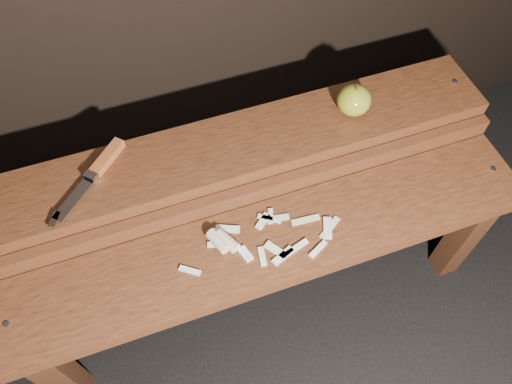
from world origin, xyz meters
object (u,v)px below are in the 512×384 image
object	(u,v)px
knife	(99,168)
bench_front_tier	(274,257)
apple	(354,100)
bench_rear_tier	(241,165)

from	to	relation	value
knife	bench_front_tier	bearing A→B (deg)	-39.44
apple	knife	bearing A→B (deg)	177.52
bench_front_tier	apple	xyz separation A→B (m)	(0.28, 0.23, 0.18)
apple	bench_front_tier	bearing A→B (deg)	-140.36
bench_rear_tier	apple	bearing A→B (deg)	0.89
apple	knife	xyz separation A→B (m)	(-0.59, 0.03, -0.03)
apple	knife	size ratio (longest dim) A/B	0.44
bench_front_tier	apple	bearing A→B (deg)	39.64
apple	knife	distance (m)	0.59
bench_front_tier	knife	size ratio (longest dim) A/B	6.39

